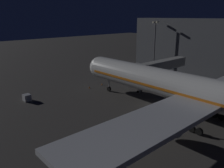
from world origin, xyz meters
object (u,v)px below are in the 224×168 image
traffic_cone_nose_port (102,84)px  apron_floodlight_mast (155,43)px  baggage_container_far_row (27,98)px  jet_bridge (156,67)px  airliner_at_gate (205,94)px  traffic_cone_nose_starboard (89,87)px

traffic_cone_nose_port → apron_floodlight_mast: bearing=-179.3°
apron_floodlight_mast → baggage_container_far_row: 45.00m
jet_bridge → apron_floodlight_mast: 18.76m
airliner_at_gate → apron_floodlight_mast: (-25.50, -31.06, 4.27)m
jet_bridge → apron_floodlight_mast: (-14.06, -11.72, 4.13)m
traffic_cone_nose_port → jet_bridge: bearing=129.0°
baggage_container_far_row → airliner_at_gate: bearing=119.6°
traffic_cone_nose_starboard → apron_floodlight_mast: bearing=-179.4°
apron_floodlight_mast → traffic_cone_nose_port: (23.30, 0.30, -9.64)m
airliner_at_gate → traffic_cone_nose_port: bearing=-94.1°
baggage_container_far_row → apron_floodlight_mast: bearing=178.0°
airliner_at_gate → baggage_container_far_row: (18.53, -32.59, -4.90)m
jet_bridge → traffic_cone_nose_starboard: (13.64, -11.42, -5.50)m
jet_bridge → baggage_container_far_row: 33.16m
apron_floodlight_mast → traffic_cone_nose_port: 25.22m
jet_bridge → traffic_cone_nose_port: (9.24, -11.42, -5.50)m
jet_bridge → baggage_container_far_row: (29.98, -13.25, -5.04)m
baggage_container_far_row → traffic_cone_nose_starboard: (-16.33, 1.83, -0.47)m
airliner_at_gate → baggage_container_far_row: bearing=-60.4°
baggage_container_far_row → traffic_cone_nose_port: (-20.73, 1.83, -0.47)m
airliner_at_gate → traffic_cone_nose_port: 31.30m
apron_floodlight_mast → traffic_cone_nose_starboard: 29.33m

